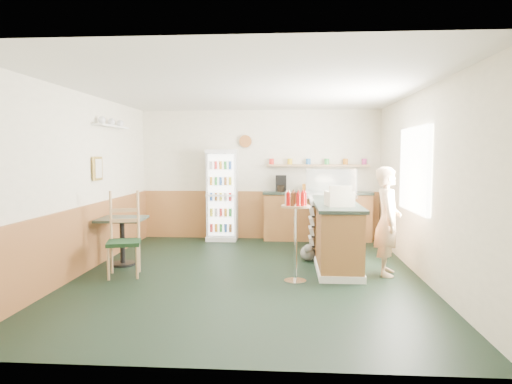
# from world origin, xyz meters

# --- Properties ---
(ground) EXTENTS (6.00, 6.00, 0.00)m
(ground) POSITION_xyz_m (0.00, 0.00, 0.00)
(ground) COLOR black
(ground) RESTS_ON ground
(room_envelope) EXTENTS (5.04, 6.02, 2.72)m
(room_envelope) POSITION_xyz_m (-0.23, 0.73, 1.52)
(room_envelope) COLOR #F1E8CD
(room_envelope) RESTS_ON ground
(service_counter) EXTENTS (0.68, 3.01, 1.01)m
(service_counter) POSITION_xyz_m (1.35, 1.07, 0.46)
(service_counter) COLOR #A87436
(service_counter) RESTS_ON ground
(back_counter) EXTENTS (2.24, 0.42, 1.69)m
(back_counter) POSITION_xyz_m (1.19, 2.80, 0.55)
(back_counter) COLOR #A87436
(back_counter) RESTS_ON ground
(drinks_fridge) EXTENTS (0.62, 0.53, 1.88)m
(drinks_fridge) POSITION_xyz_m (-0.77, 2.74, 0.94)
(drinks_fridge) COLOR silver
(drinks_fridge) RESTS_ON ground
(display_case) EXTENTS (0.89, 0.46, 0.50)m
(display_case) POSITION_xyz_m (1.35, 1.54, 1.26)
(display_case) COLOR silver
(display_case) RESTS_ON service_counter
(cash_register) EXTENTS (0.43, 0.44, 0.21)m
(cash_register) POSITION_xyz_m (1.35, 0.20, 1.12)
(cash_register) COLOR #EDE2C4
(cash_register) RESTS_ON service_counter
(shopkeeper) EXTENTS (0.47, 0.59, 1.60)m
(shopkeeper) POSITION_xyz_m (2.05, 0.12, 0.80)
(shopkeeper) COLOR tan
(shopkeeper) RESTS_ON ground
(condiment_stand) EXTENTS (0.40, 0.40, 1.25)m
(condiment_stand) POSITION_xyz_m (0.70, -0.34, 0.86)
(condiment_stand) COLOR silver
(condiment_stand) RESTS_ON ground
(newspaper_rack) EXTENTS (0.09, 0.41, 0.83)m
(newspaper_rack) POSITION_xyz_m (0.99, 1.07, 0.64)
(newspaper_rack) COLOR black
(newspaper_rack) RESTS_ON ground
(cafe_table) EXTENTS (0.72, 0.72, 0.77)m
(cafe_table) POSITION_xyz_m (-2.05, 0.44, 0.54)
(cafe_table) COLOR black
(cafe_table) RESTS_ON ground
(cafe_chair) EXTENTS (0.56, 0.56, 1.24)m
(cafe_chair) POSITION_xyz_m (-1.79, -0.11, 0.65)
(cafe_chair) COLOR black
(cafe_chair) RESTS_ON ground
(dog_doorstop) EXTENTS (0.25, 0.32, 0.30)m
(dog_doorstop) POSITION_xyz_m (0.93, 0.94, 0.14)
(dog_doorstop) COLOR gray
(dog_doorstop) RESTS_ON ground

